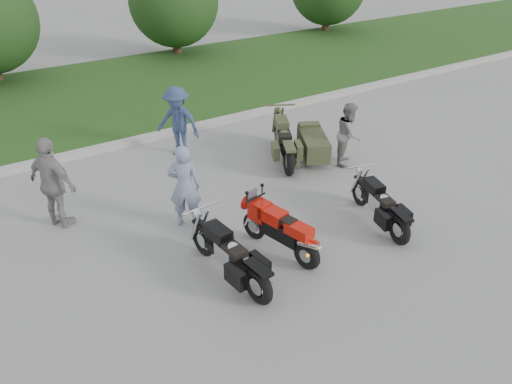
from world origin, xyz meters
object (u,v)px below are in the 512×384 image
person_grey (349,134)px  cruiser_left (232,258)px  cruiser_right (382,207)px  cruiser_sidecar (301,144)px  person_stripe (185,186)px  person_denim (178,122)px  person_back (53,183)px  sportbike_red (281,230)px

person_grey → cruiser_left: bearing=165.3°
cruiser_right → cruiser_sidecar: size_ratio=0.90×
person_stripe → person_denim: bearing=-77.8°
cruiser_right → person_stripe: (-3.27, 2.11, 0.46)m
cruiser_left → person_denim: bearing=69.1°
cruiser_left → cruiser_right: (3.36, -0.13, -0.04)m
cruiser_sidecar → person_back: 5.87m
sportbike_red → cruiser_sidecar: (2.65, 2.93, -0.08)m
cruiser_right → person_stripe: bearing=160.3°
sportbike_red → person_grey: (3.53, 2.20, 0.26)m
cruiser_right → person_back: size_ratio=1.08×
sportbike_red → cruiser_right: bearing=-20.9°
sportbike_red → person_back: (-3.20, 3.15, 0.43)m
cruiser_sidecar → person_denim: (-2.44, 1.91, 0.46)m
person_denim → sportbike_red: bearing=-38.6°
cruiser_sidecar → person_grey: 1.19m
person_grey → person_denim: (-3.32, 2.64, 0.13)m
person_back → person_denim: bearing=-94.6°
person_stripe → person_denim: person_denim is taller
sportbike_red → person_grey: bearing=18.6°
sportbike_red → cruiser_left: 1.14m
sportbike_red → cruiser_sidecar: cruiser_sidecar is taller
cruiser_right → person_grey: bearing=75.7°
person_denim → cruiser_left: bearing=-51.0°
person_grey → person_denim: 4.25m
cruiser_left → cruiser_right: size_ratio=1.10×
sportbike_red → person_denim: size_ratio=1.02×
cruiser_left → cruiser_sidecar: cruiser_sidecar is taller
cruiser_right → person_grey: 2.83m
cruiser_left → person_stripe: size_ratio=1.30×
sportbike_red → person_denim: person_denim is taller
person_denim → cruiser_sidecar: bearing=15.8°
cruiser_sidecar → person_denim: person_denim is taller
cruiser_right → person_stripe: person_stripe is taller
sportbike_red → cruiser_sidecar: 3.95m
sportbike_red → person_denim: bearing=74.2°
person_denim → person_back: (-3.40, -1.69, 0.05)m
person_back → person_stripe: bearing=-152.8°
sportbike_red → person_denim: 4.86m
cruiser_left → person_grey: size_ratio=1.46×
sportbike_red → person_grey: person_grey is taller
person_stripe → person_grey: bearing=-140.7°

